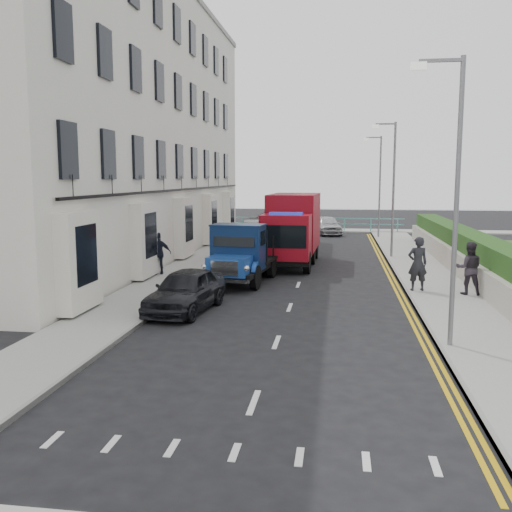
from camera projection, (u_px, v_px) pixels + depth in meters
name	position (u px, v px, depth m)	size (l,w,h in m)	color
ground	(284.00, 323.00, 16.64)	(120.00, 120.00, 0.00)	black
pavement_west	(190.00, 268.00, 26.19)	(2.40, 38.00, 0.12)	gray
pavement_east	(425.00, 274.00, 24.70)	(2.60, 38.00, 0.12)	gray
promenade	(319.00, 230.00, 45.06)	(30.00, 2.50, 0.12)	gray
sea_plane	(327.00, 209.00, 75.46)	(120.00, 120.00, 0.00)	#4E5C6B
terrace_west	(128.00, 120.00, 29.74)	(6.31, 30.20, 14.25)	silver
garden_east	(472.00, 256.00, 24.32)	(1.45, 28.00, 1.75)	#B2AD9E
seafront_railing	(318.00, 225.00, 44.20)	(13.00, 0.08, 1.11)	#59B2A5
lamp_near	(452.00, 187.00, 13.54)	(1.23, 0.18, 7.00)	slate
lamp_mid	(391.00, 182.00, 29.22)	(1.23, 0.18, 7.00)	slate
lamp_far	(378.00, 181.00, 39.03)	(1.23, 0.18, 7.00)	slate
bedford_lorry	(239.00, 257.00, 22.38)	(2.48, 5.18, 2.37)	black
red_lorry	(293.00, 227.00, 27.60)	(2.41, 6.57, 3.40)	black
parked_car_front	(186.00, 290.00, 17.98)	(1.60, 3.99, 1.36)	black
parked_car_mid	(243.00, 258.00, 24.93)	(1.49, 4.28, 1.41)	#516EAF
parked_car_rear	(253.00, 234.00, 34.68)	(2.22, 5.45, 1.58)	#AAACAF
seafront_car_left	(272.00, 222.00, 43.49)	(2.70, 5.86, 1.63)	black
seafront_car_right	(327.00, 225.00, 42.30)	(1.64, 4.07, 1.39)	#B9B9BE
pedestrian_east_near	(418.00, 264.00, 20.67)	(0.72, 0.47, 1.97)	black
pedestrian_east_far	(469.00, 268.00, 20.00)	(0.90, 0.70, 1.86)	#312A33
pedestrian_west_near	(159.00, 253.00, 24.15)	(1.05, 0.44, 1.79)	black
pedestrian_west_far	(233.00, 236.00, 32.48)	(0.77, 0.50, 1.58)	#3B312A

